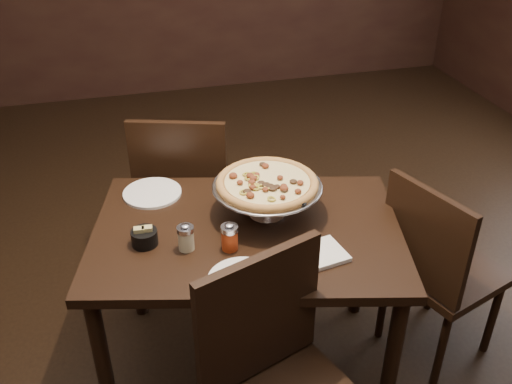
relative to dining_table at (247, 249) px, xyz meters
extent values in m
cube|color=black|center=(-0.05, -0.01, -0.67)|extent=(6.00, 7.00, 0.02)
cube|color=black|center=(0.00, 0.00, 0.08)|extent=(1.38, 1.09, 0.04)
cylinder|color=black|center=(-0.62, -0.20, -0.30)|extent=(0.06, 0.06, 0.72)
cylinder|color=black|center=(0.45, -0.47, -0.30)|extent=(0.06, 0.06, 0.72)
cylinder|color=black|center=(-0.45, 0.47, -0.30)|extent=(0.06, 0.06, 0.72)
cylinder|color=black|center=(0.62, 0.20, -0.30)|extent=(0.06, 0.06, 0.72)
cylinder|color=silver|center=(0.10, 0.08, 0.10)|extent=(0.15, 0.15, 0.01)
cylinder|color=silver|center=(0.10, 0.08, 0.17)|extent=(0.03, 0.03, 0.12)
cylinder|color=silver|center=(0.10, 0.08, 0.23)|extent=(0.11, 0.11, 0.01)
cylinder|color=#929297|center=(0.10, 0.08, 0.24)|extent=(0.43, 0.43, 0.01)
torus|color=#929297|center=(0.10, 0.08, 0.24)|extent=(0.44, 0.44, 0.01)
cylinder|color=brown|center=(0.10, 0.08, 0.25)|extent=(0.40, 0.40, 0.01)
torus|color=brown|center=(0.10, 0.08, 0.25)|extent=(0.41, 0.41, 0.03)
cylinder|color=#D7BF76|center=(0.10, 0.08, 0.26)|extent=(0.34, 0.34, 0.01)
cylinder|color=beige|center=(-0.25, -0.07, 0.14)|extent=(0.06, 0.06, 0.08)
cylinder|color=silver|center=(-0.25, -0.07, 0.19)|extent=(0.06, 0.06, 0.02)
ellipsoid|color=silver|center=(-0.25, -0.07, 0.21)|extent=(0.03, 0.03, 0.01)
cylinder|color=maroon|center=(-0.09, -0.11, 0.14)|extent=(0.06, 0.06, 0.08)
cylinder|color=silver|center=(-0.09, -0.11, 0.19)|extent=(0.07, 0.07, 0.02)
ellipsoid|color=silver|center=(-0.09, -0.11, 0.21)|extent=(0.04, 0.04, 0.01)
cylinder|color=black|center=(-0.40, 0.00, 0.13)|extent=(0.10, 0.10, 0.06)
cube|color=tan|center=(-0.42, 0.00, 0.14)|extent=(0.04, 0.03, 0.07)
cube|color=tan|center=(-0.39, 0.00, 0.14)|extent=(0.04, 0.03, 0.07)
cube|color=white|center=(0.23, -0.23, 0.11)|extent=(0.18, 0.18, 0.02)
cylinder|color=white|center=(-0.33, 0.36, 0.11)|extent=(0.25, 0.25, 0.01)
cylinder|color=white|center=(-0.09, -0.30, 0.11)|extent=(0.25, 0.25, 0.01)
cone|color=silver|center=(0.22, -0.07, 0.24)|extent=(0.14, 0.14, 0.00)
cylinder|color=black|center=(0.22, -0.07, 0.25)|extent=(0.08, 0.09, 0.02)
cube|color=black|center=(-0.12, 0.79, -0.19)|extent=(0.58, 0.58, 0.04)
cube|color=black|center=(-0.19, 0.59, 0.08)|extent=(0.45, 0.17, 0.48)
cylinder|color=black|center=(0.11, 0.90, -0.44)|extent=(0.04, 0.04, 0.45)
cylinder|color=black|center=(-0.24, 1.02, -0.44)|extent=(0.04, 0.04, 0.45)
cylinder|color=black|center=(0.00, 0.55, -0.44)|extent=(0.04, 0.04, 0.45)
cylinder|color=black|center=(-0.36, 0.67, -0.44)|extent=(0.04, 0.04, 0.45)
cube|color=black|center=(-0.08, -0.47, 0.09)|extent=(0.45, 0.19, 0.49)
cube|color=black|center=(0.88, -0.11, -0.22)|extent=(0.55, 0.55, 0.04)
cube|color=black|center=(0.70, -0.17, 0.04)|extent=(0.17, 0.42, 0.45)
cylinder|color=black|center=(1.10, -0.21, -0.45)|extent=(0.04, 0.04, 0.42)
cylinder|color=black|center=(0.99, 0.12, -0.45)|extent=(0.04, 0.04, 0.42)
cylinder|color=black|center=(0.77, -0.33, -0.45)|extent=(0.04, 0.04, 0.42)
cylinder|color=black|center=(0.66, 0.00, -0.45)|extent=(0.04, 0.04, 0.42)
camera|label=1|loc=(-0.44, -1.79, 1.41)|focal=40.00mm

